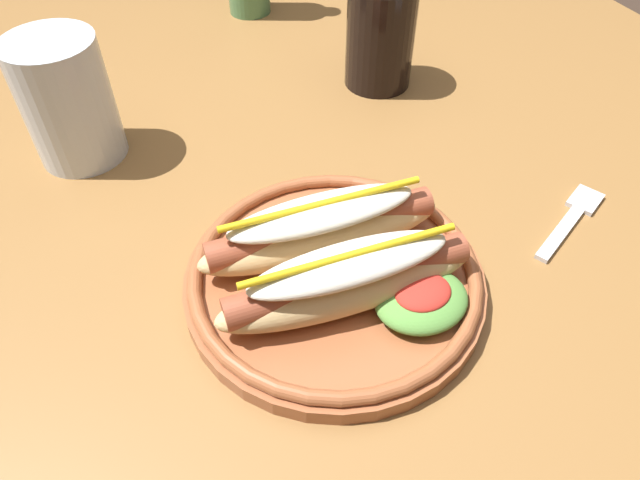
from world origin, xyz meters
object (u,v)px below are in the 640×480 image
(hot_dog_plate, at_px, (338,268))
(fork, at_px, (572,217))
(water_cup, at_px, (67,101))
(soda_cup, at_px, (380,36))

(hot_dog_plate, relative_size, fork, 2.20)
(hot_dog_plate, bearing_deg, water_cup, 121.08)
(hot_dog_plate, bearing_deg, soda_cup, 56.45)
(fork, xyz_separation_m, water_cup, (-0.42, 0.30, 0.06))
(fork, bearing_deg, water_cup, 117.87)
(water_cup, bearing_deg, hot_dog_plate, -58.92)
(soda_cup, distance_m, water_cup, 0.36)
(fork, distance_m, water_cup, 0.51)
(fork, relative_size, soda_cup, 0.95)
(hot_dog_plate, height_order, soda_cup, soda_cup)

